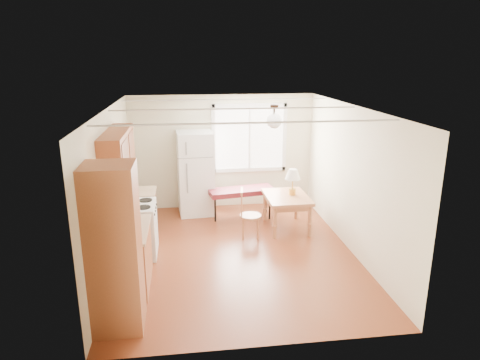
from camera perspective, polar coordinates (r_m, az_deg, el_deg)
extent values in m
cube|color=#5A2312|center=(7.50, -0.51, -9.73)|extent=(4.60, 5.60, 0.12)
cube|color=white|center=(6.79, -0.56, 9.60)|extent=(4.60, 5.60, 0.12)
cube|color=beige|center=(9.46, -2.38, 3.77)|extent=(4.60, 0.10, 2.50)
cube|color=beige|center=(4.73, 3.20, -9.20)|extent=(4.60, 0.10, 2.50)
cube|color=beige|center=(7.10, -16.78, -1.13)|extent=(0.10, 5.60, 2.50)
cube|color=beige|center=(7.54, 14.72, 0.04)|extent=(0.10, 5.60, 2.50)
cube|color=brown|center=(5.41, -16.41, -8.84)|extent=(0.60, 0.60, 2.10)
cube|color=brown|center=(6.56, -14.70, -10.10)|extent=(0.60, 1.10, 0.86)
cube|color=tan|center=(6.38, -14.90, -6.47)|extent=(0.62, 1.14, 0.04)
cube|color=white|center=(7.50, -13.59, -6.44)|extent=(0.65, 0.76, 0.90)
cube|color=brown|center=(8.21, -13.25, -4.58)|extent=(0.60, 0.60, 0.86)
cube|color=brown|center=(6.78, -16.00, 3.39)|extent=(0.33, 1.60, 0.70)
cube|color=white|center=(9.45, 1.25, 5.63)|extent=(1.50, 0.02, 1.35)
cylinder|color=#311F16|center=(7.31, 4.59, 9.69)|extent=(0.14, 0.14, 0.06)
cylinder|color=#311F16|center=(7.32, 4.57, 8.92)|extent=(0.03, 0.03, 0.16)
sphere|color=white|center=(7.34, 4.55, 7.83)|extent=(0.26, 0.26, 0.26)
cube|color=white|center=(9.14, -5.95, 0.92)|extent=(0.78, 0.78, 1.78)
cube|color=gray|center=(8.68, -5.96, 2.95)|extent=(0.73, 0.02, 0.02)
cube|color=gray|center=(8.72, -7.11, 1.35)|extent=(0.03, 0.03, 1.07)
cube|color=maroon|center=(8.92, 0.19, -1.50)|extent=(1.41, 0.71, 0.10)
cylinder|color=black|center=(8.79, -3.32, -3.95)|extent=(0.04, 0.04, 0.52)
cylinder|color=black|center=(8.93, 3.97, -3.62)|extent=(0.04, 0.04, 0.52)
cylinder|color=black|center=(9.14, -3.50, -3.14)|extent=(0.04, 0.04, 0.52)
cylinder|color=black|center=(9.28, 3.51, -2.84)|extent=(0.04, 0.04, 0.52)
cube|color=#A3623E|center=(8.36, 6.26, -2.29)|extent=(0.82, 1.09, 0.06)
cube|color=#A3623E|center=(8.39, 6.24, -2.80)|extent=(0.72, 0.99, 0.10)
cylinder|color=#A3623E|center=(7.97, 4.68, -5.76)|extent=(0.07, 0.07, 0.61)
cylinder|color=#A3623E|center=(8.14, 9.29, -5.45)|extent=(0.07, 0.07, 0.61)
cylinder|color=#A3623E|center=(8.83, 3.33, -3.52)|extent=(0.07, 0.07, 0.61)
cylinder|color=#A3623E|center=(8.99, 7.52, -3.28)|extent=(0.07, 0.07, 0.61)
cylinder|color=#A3623E|center=(7.99, 1.42, -4.84)|extent=(0.40, 0.40, 0.05)
cylinder|color=#A3623E|center=(7.94, 0.41, -6.59)|extent=(0.04, 0.04, 0.41)
cylinder|color=#A3623E|center=(7.94, 2.41, -6.60)|extent=(0.04, 0.04, 0.41)
cylinder|color=#A3623E|center=(8.19, 0.44, -5.84)|extent=(0.04, 0.04, 0.41)
cylinder|color=#A3623E|center=(8.19, 2.38, -5.85)|extent=(0.04, 0.04, 0.41)
cylinder|color=gold|center=(8.42, 6.98, -1.55)|extent=(0.14, 0.14, 0.12)
cylinder|color=gold|center=(8.37, 7.02, -0.52)|extent=(0.02, 0.02, 0.20)
cone|color=white|center=(8.32, 7.06, 0.78)|extent=(0.30, 0.30, 0.20)
cube|color=black|center=(6.49, -15.06, -5.48)|extent=(0.27, 0.30, 0.09)
cube|color=black|center=(6.33, -15.30, -4.13)|extent=(0.21, 0.13, 0.31)
cylinder|color=black|center=(6.50, -15.07, -4.40)|extent=(0.15, 0.15, 0.13)
cylinder|color=red|center=(6.22, -16.22, -6.23)|extent=(0.11, 0.11, 0.15)
sphere|color=red|center=(6.18, -16.29, -5.36)|extent=(0.05, 0.05, 0.05)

